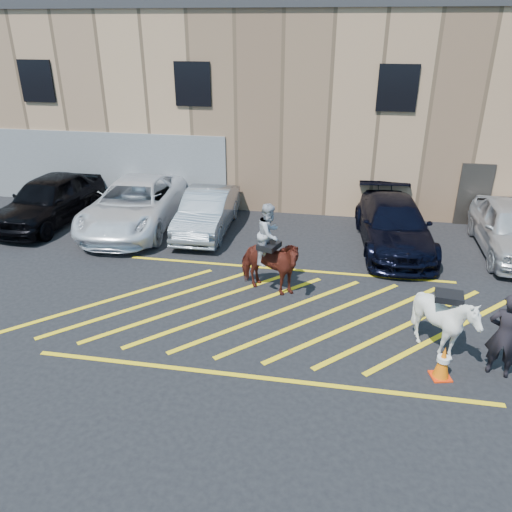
% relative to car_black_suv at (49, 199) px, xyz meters
% --- Properties ---
extents(ground, '(90.00, 90.00, 0.00)m').
position_rel_car_black_suv_xyz_m(ground, '(8.80, -4.60, -0.85)').
color(ground, black).
rests_on(ground, ground).
extents(car_black_suv, '(2.37, 5.10, 1.69)m').
position_rel_car_black_suv_xyz_m(car_black_suv, '(0.00, 0.00, 0.00)').
color(car_black_suv, black).
rests_on(car_black_suv, ground).
extents(car_white_pickup, '(3.05, 6.01, 1.63)m').
position_rel_car_black_suv_xyz_m(car_white_pickup, '(3.17, 0.13, -0.03)').
color(car_white_pickup, white).
rests_on(car_white_pickup, ground).
extents(car_silver_sedan, '(1.59, 4.34, 1.42)m').
position_rel_car_black_suv_xyz_m(car_silver_sedan, '(5.76, 0.13, -0.14)').
color(car_silver_sedan, '#979DA5').
rests_on(car_silver_sedan, ground).
extents(car_blue_suv, '(2.53, 5.30, 1.49)m').
position_rel_car_black_suv_xyz_m(car_blue_suv, '(11.94, -0.13, -0.10)').
color(car_blue_suv, black).
rests_on(car_blue_suv, ground).
extents(car_white_suv, '(1.92, 4.70, 1.60)m').
position_rel_car_black_suv_xyz_m(car_white_suv, '(15.48, 0.00, -0.05)').
color(car_white_suv, silver).
rests_on(car_white_suv, ground).
extents(handler, '(0.77, 0.61, 1.85)m').
position_rel_car_black_suv_xyz_m(handler, '(13.61, -6.40, 0.08)').
color(handler, black).
rests_on(handler, ground).
extents(warehouse, '(32.42, 10.20, 7.30)m').
position_rel_car_black_suv_xyz_m(warehouse, '(8.79, 7.39, 2.80)').
color(warehouse, tan).
rests_on(warehouse, ground).
extents(hatching_zone, '(12.60, 5.12, 0.01)m').
position_rel_car_black_suv_xyz_m(hatching_zone, '(8.80, -4.90, -0.84)').
color(hatching_zone, yellow).
rests_on(hatching_zone, ground).
extents(mounted_bay, '(2.04, 1.43, 2.47)m').
position_rel_car_black_suv_xyz_m(mounted_bay, '(8.50, -3.80, 0.15)').
color(mounted_bay, '#5A1E15').
rests_on(mounted_bay, ground).
extents(saddled_white, '(1.47, 1.61, 1.60)m').
position_rel_car_black_suv_xyz_m(saddled_white, '(12.55, -5.93, -0.04)').
color(saddled_white, silver).
rests_on(saddled_white, ground).
extents(traffic_cone, '(0.46, 0.46, 0.73)m').
position_rel_car_black_suv_xyz_m(traffic_cone, '(12.47, -6.73, -0.48)').
color(traffic_cone, '#F6320A').
rests_on(traffic_cone, ground).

